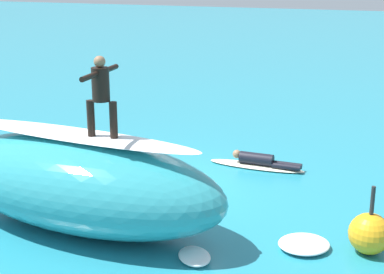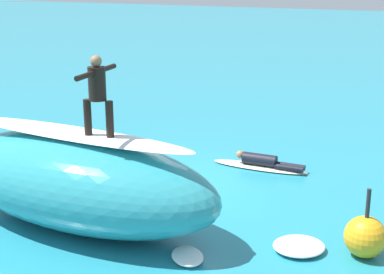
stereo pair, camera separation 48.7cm
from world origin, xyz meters
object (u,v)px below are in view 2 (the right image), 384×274
surfer_riding (97,90)px  buoy_marker (365,237)px  surfer_paddling (265,161)px  surfboard_paddling (259,167)px  surfboard_riding (100,138)px

surfer_riding → buoy_marker: bearing=-173.3°
surfer_riding → surfer_paddling: size_ratio=0.84×
surfboard_paddling → buoy_marker: size_ratio=1.95×
surfer_riding → surfer_paddling: surfer_riding is taller
surfboard_riding → surfer_riding: bearing=0.0°
surfboard_paddling → surfer_paddling: surfer_paddling is taller
surfer_paddling → buoy_marker: buoy_marker is taller
buoy_marker → surfboard_riding: bearing=11.7°
surfboard_paddling → surfer_paddling: size_ratio=1.39×
surfer_riding → surfboard_paddling: 5.67m
surfboard_riding → surfer_paddling: (-1.76, -4.70, -1.65)m
surfer_riding → buoy_marker: 5.39m
surfboard_paddling → surfboard_riding: bearing=71.6°
surfboard_riding → buoy_marker: (-4.73, -0.98, -1.49)m
surfboard_riding → buoy_marker: 5.06m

